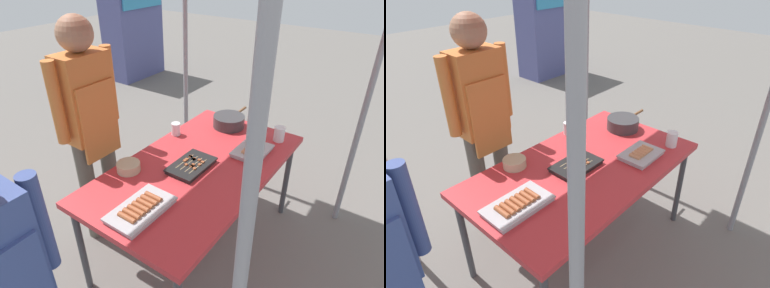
% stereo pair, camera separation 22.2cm
% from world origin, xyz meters
% --- Properties ---
extents(ground_plane, '(18.00, 18.00, 0.00)m').
position_xyz_m(ground_plane, '(0.00, 0.00, 0.00)').
color(ground_plane, '#66605B').
extents(stall_table, '(1.60, 0.90, 0.75)m').
position_xyz_m(stall_table, '(0.00, 0.00, 0.70)').
color(stall_table, '#C63338').
rests_on(stall_table, ground).
extents(tray_grilled_sausages, '(0.38, 0.23, 0.05)m').
position_xyz_m(tray_grilled_sausages, '(-0.57, -0.01, 0.77)').
color(tray_grilled_sausages, '#ADADB2').
rests_on(tray_grilled_sausages, stall_table).
extents(tray_meat_skewers, '(0.33, 0.21, 0.04)m').
position_xyz_m(tray_meat_skewers, '(-0.05, 0.02, 0.77)').
color(tray_meat_skewers, black).
rests_on(tray_meat_skewers, stall_table).
extents(tray_pork_links, '(0.30, 0.22, 0.05)m').
position_xyz_m(tray_pork_links, '(0.36, -0.23, 0.77)').
color(tray_pork_links, '#ADADB2').
rests_on(tray_pork_links, stall_table).
extents(cooking_wok, '(0.42, 0.26, 0.10)m').
position_xyz_m(cooking_wok, '(0.62, 0.12, 0.80)').
color(cooking_wok, '#38383A').
rests_on(cooking_wok, stall_table).
extents(condiment_bowl, '(0.16, 0.16, 0.06)m').
position_xyz_m(condiment_bowl, '(-0.32, 0.34, 0.78)').
color(condiment_bowl, '#BFB28C').
rests_on(condiment_bowl, stall_table).
extents(drink_cup_near_edge, '(0.08, 0.08, 0.11)m').
position_xyz_m(drink_cup_near_edge, '(0.64, -0.31, 0.81)').
color(drink_cup_near_edge, white).
rests_on(drink_cup_near_edge, stall_table).
extents(drink_cup_by_wok, '(0.07, 0.07, 0.10)m').
position_xyz_m(drink_cup_by_wok, '(0.26, 0.39, 0.80)').
color(drink_cup_by_wok, white).
rests_on(drink_cup_by_wok, stall_table).
extents(vendor_woman, '(0.52, 0.24, 1.69)m').
position_xyz_m(vendor_woman, '(-0.26, 0.74, 1.01)').
color(vendor_woman, '#595147').
rests_on(vendor_woman, ground).
extents(neighbor_stall_right, '(1.00, 0.56, 1.71)m').
position_xyz_m(neighbor_stall_right, '(2.76, 3.27, 0.86)').
color(neighbor_stall_right, '#4C518C').
rests_on(neighbor_stall_right, ground).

